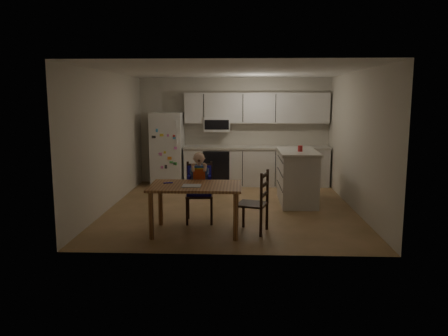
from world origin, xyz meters
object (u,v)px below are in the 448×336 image
(red_cup, at_px, (300,148))
(dining_table, at_px, (196,191))
(refrigerator, at_px, (167,149))
(chair_side, at_px, (258,198))
(chair_booster, at_px, (199,180))
(kitchen_island, at_px, (297,177))

(red_cup, xyz_separation_m, dining_table, (-1.80, -1.88, -0.44))
(red_cup, height_order, dining_table, red_cup)
(refrigerator, relative_size, dining_table, 1.24)
(chair_side, bearing_deg, chair_booster, -105.66)
(dining_table, bearing_deg, chair_booster, 90.32)
(red_cup, height_order, chair_booster, chair_booster)
(chair_side, bearing_deg, refrigerator, -134.97)
(chair_booster, distance_m, chair_side, 1.13)
(kitchen_island, xyz_separation_m, chair_side, (-0.83, -1.97, 0.02))
(red_cup, height_order, chair_side, red_cup)
(red_cup, relative_size, dining_table, 0.08)
(red_cup, distance_m, chair_side, 2.12)
(red_cup, distance_m, dining_table, 2.64)
(refrigerator, xyz_separation_m, dining_table, (1.05, -3.70, -0.21))
(kitchen_island, distance_m, chair_booster, 2.25)
(kitchen_island, bearing_deg, red_cup, -77.35)
(dining_table, distance_m, chair_booster, 0.62)
(chair_side, bearing_deg, dining_table, -72.05)
(kitchen_island, relative_size, dining_table, 1.01)
(kitchen_island, relative_size, red_cup, 12.41)
(dining_table, bearing_deg, chair_side, 1.40)
(red_cup, bearing_deg, chair_side, -114.73)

